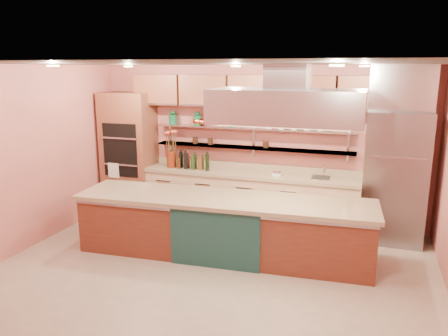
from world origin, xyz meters
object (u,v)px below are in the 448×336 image
(kitchen_scale, at_px, (277,173))
(refrigerator, at_px, (394,178))
(flower_vase, at_px, (171,159))
(island, at_px, (223,226))
(copper_kettle, at_px, (202,122))
(green_canister, at_px, (233,122))

(kitchen_scale, bearing_deg, refrigerator, 5.38)
(flower_vase, bearing_deg, kitchen_scale, 0.00)
(island, distance_m, copper_kettle, 2.34)
(refrigerator, distance_m, kitchen_scale, 1.89)
(flower_vase, distance_m, green_canister, 1.35)
(copper_kettle, xyz_separation_m, green_canister, (0.59, 0.00, 0.02))
(refrigerator, xyz_separation_m, copper_kettle, (-3.36, 0.23, 0.73))
(refrigerator, bearing_deg, kitchen_scale, 179.70)
(refrigerator, distance_m, copper_kettle, 3.45)
(kitchen_scale, distance_m, green_canister, 1.22)
(kitchen_scale, distance_m, copper_kettle, 1.69)
(kitchen_scale, height_order, copper_kettle, copper_kettle)
(island, bearing_deg, copper_kettle, 116.98)
(refrigerator, xyz_separation_m, flower_vase, (-3.89, 0.01, 0.04))
(refrigerator, relative_size, island, 0.49)
(refrigerator, bearing_deg, copper_kettle, 176.09)
(island, distance_m, kitchen_scale, 1.60)
(refrigerator, bearing_deg, green_canister, 175.25)
(kitchen_scale, xyz_separation_m, green_canister, (-0.88, 0.22, 0.82))
(copper_kettle, relative_size, green_canister, 0.99)
(island, xyz_separation_m, flower_vase, (-1.51, 1.43, 0.64))
(flower_vase, relative_size, green_canister, 1.96)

